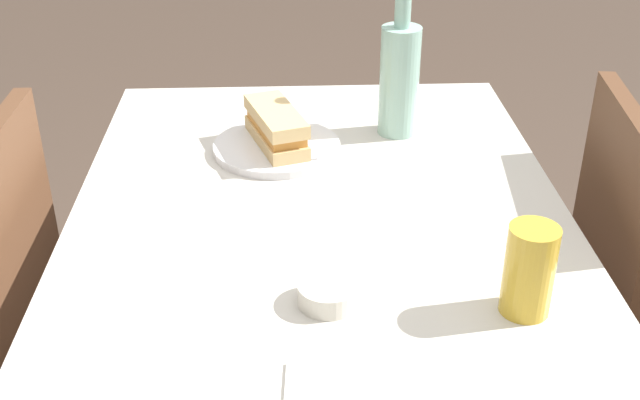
# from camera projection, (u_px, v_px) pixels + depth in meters

# --- Properties ---
(dining_table) EXTENTS (1.10, 0.81, 0.73)m
(dining_table) POSITION_uv_depth(u_px,v_px,m) (320.00, 269.00, 1.36)
(dining_table) COLOR beige
(dining_table) RESTS_ON ground
(plate_near) EXTENTS (0.24, 0.24, 0.01)m
(plate_near) POSITION_uv_depth(u_px,v_px,m) (277.00, 147.00, 1.50)
(plate_near) COLOR white
(plate_near) RESTS_ON dining_table
(baguette_sandwich_near) EXTENTS (0.20, 0.12, 0.07)m
(baguette_sandwich_near) POSITION_uv_depth(u_px,v_px,m) (276.00, 127.00, 1.48)
(baguette_sandwich_near) COLOR #DBB77A
(baguette_sandwich_near) RESTS_ON plate_near
(knife_near) EXTENTS (0.18, 0.04, 0.01)m
(knife_near) POSITION_uv_depth(u_px,v_px,m) (302.00, 135.00, 1.52)
(knife_near) COLOR silver
(knife_near) RESTS_ON plate_near
(water_bottle) EXTENTS (0.08, 0.08, 0.28)m
(water_bottle) POSITION_uv_depth(u_px,v_px,m) (399.00, 77.00, 1.52)
(water_bottle) COLOR #99C6B7
(water_bottle) RESTS_ON dining_table
(beer_glass) EXTENTS (0.07, 0.07, 0.13)m
(beer_glass) POSITION_uv_depth(u_px,v_px,m) (529.00, 270.00, 1.04)
(beer_glass) COLOR gold
(beer_glass) RESTS_ON dining_table
(olive_bowl) EXTENTS (0.08, 0.08, 0.03)m
(olive_bowl) POSITION_uv_depth(u_px,v_px,m) (331.00, 293.00, 1.08)
(olive_bowl) COLOR silver
(olive_bowl) RESTS_ON dining_table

